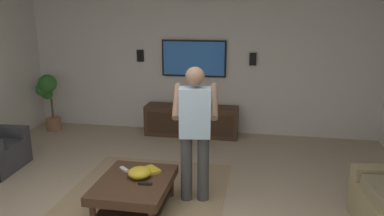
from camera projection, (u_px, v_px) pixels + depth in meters
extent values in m
cube|color=silver|center=(200.00, 56.00, 6.83)|extent=(0.10, 6.66, 2.86)
cube|color=#9E8460|center=(141.00, 203.00, 4.46)|extent=(2.58, 1.96, 0.01)
cube|color=#38383D|center=(4.00, 143.00, 5.65)|extent=(0.20, 0.81, 0.56)
cube|color=#422B1C|center=(134.00, 184.00, 4.18)|extent=(1.00, 0.80, 0.10)
cylinder|color=#422B1C|center=(171.00, 186.00, 4.58)|extent=(0.07, 0.07, 0.30)
cylinder|color=#422B1C|center=(122.00, 181.00, 4.69)|extent=(0.07, 0.07, 0.30)
cube|color=#382417|center=(135.00, 204.00, 4.25)|extent=(0.88, 0.68, 0.03)
cube|color=#422B1C|center=(192.00, 121.00, 6.83)|extent=(0.44, 1.70, 0.55)
cube|color=#352216|center=(189.00, 124.00, 6.61)|extent=(0.01, 1.56, 0.39)
cube|color=black|center=(194.00, 58.00, 6.77)|extent=(0.05, 1.19, 0.67)
cube|color=blue|center=(194.00, 59.00, 6.75)|extent=(0.01, 1.13, 0.61)
cylinder|color=#3F3F3F|center=(203.00, 169.00, 4.43)|extent=(0.14, 0.14, 0.82)
cylinder|color=#3F3F3F|center=(186.00, 169.00, 4.44)|extent=(0.14, 0.14, 0.82)
cube|color=silver|center=(195.00, 113.00, 4.26)|extent=(0.27, 0.39, 0.58)
sphere|color=#997056|center=(195.00, 76.00, 4.15)|extent=(0.22, 0.22, 0.22)
cylinder|color=#997056|center=(214.00, 101.00, 4.40)|extent=(0.49, 0.16, 0.37)
cylinder|color=#997056|center=(177.00, 101.00, 4.41)|extent=(0.49, 0.16, 0.37)
cube|color=white|center=(196.00, 105.00, 4.63)|extent=(0.05, 0.06, 0.16)
cylinder|color=#9E6B4C|center=(54.00, 124.00, 7.17)|extent=(0.28, 0.28, 0.24)
cylinder|color=brown|center=(52.00, 108.00, 7.09)|extent=(0.04, 0.04, 0.39)
sphere|color=#2D6B28|center=(47.00, 94.00, 7.03)|extent=(0.21, 0.21, 0.21)
sphere|color=#2D6B28|center=(47.00, 83.00, 6.91)|extent=(0.33, 0.33, 0.33)
sphere|color=#2D6B28|center=(43.00, 89.00, 7.01)|extent=(0.28, 0.28, 0.28)
ellipsoid|color=gold|center=(140.00, 173.00, 4.21)|extent=(0.26, 0.26, 0.12)
cube|color=white|center=(124.00, 169.00, 4.42)|extent=(0.13, 0.14, 0.02)
cube|color=black|center=(145.00, 184.00, 4.05)|extent=(0.05, 0.15, 0.02)
cube|color=gold|center=(151.00, 170.00, 4.38)|extent=(0.27, 0.27, 0.04)
sphere|color=orange|center=(186.00, 100.00, 6.77)|extent=(0.22, 0.22, 0.22)
cube|color=black|center=(253.00, 59.00, 6.59)|extent=(0.06, 0.12, 0.22)
cube|color=black|center=(140.00, 56.00, 6.95)|extent=(0.06, 0.12, 0.22)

